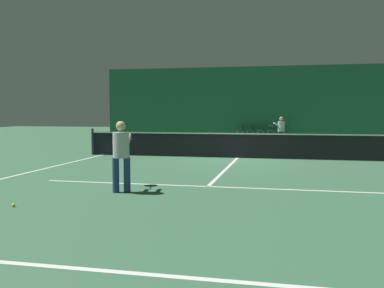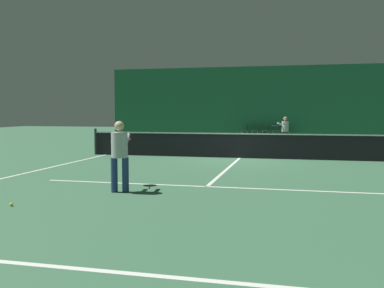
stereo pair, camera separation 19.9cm
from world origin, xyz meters
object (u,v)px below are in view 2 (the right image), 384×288
at_px(player_near, 120,151).
at_px(player_far, 285,129).
at_px(courtside_chair_1, 256,130).
at_px(courtside_chair_0, 246,130).
at_px(tennis_ball, 11,204).
at_px(courtside_chair_3, 277,130).
at_px(tennis_net, 240,145).
at_px(courtside_chair_4, 288,130).
at_px(courtside_chair_2, 266,130).

xyz_separation_m(player_near, player_far, (3.27, 13.67, -0.03)).
distance_m(player_near, courtside_chair_1, 21.77).
height_order(player_near, courtside_chair_0, player_near).
bearing_deg(tennis_ball, courtside_chair_3, 80.33).
bearing_deg(tennis_net, courtside_chair_0, 95.20).
height_order(courtside_chair_1, courtside_chair_3, same).
bearing_deg(courtside_chair_0, tennis_ball, -4.47).
bearing_deg(courtside_chair_4, tennis_net, -6.38).
bearing_deg(tennis_ball, courtside_chair_4, 78.63).
bearing_deg(tennis_net, tennis_ball, -108.70).
xyz_separation_m(tennis_net, courtside_chair_2, (0.15, 14.27, -0.03)).
relative_size(tennis_net, courtside_chair_0, 14.29).
height_order(tennis_net, courtside_chair_1, tennis_net).
height_order(player_near, player_far, player_near).
xyz_separation_m(player_near, courtside_chair_2, (1.88, 21.74, -0.42)).
height_order(tennis_net, courtside_chair_0, tennis_net).
xyz_separation_m(player_far, tennis_ball, (-4.68, -15.49, -0.84)).
relative_size(player_near, tennis_ball, 23.59).
distance_m(courtside_chair_0, tennis_ball, 23.63).
relative_size(player_far, courtside_chair_2, 1.79).
relative_size(courtside_chair_2, courtside_chair_4, 1.00).
bearing_deg(courtside_chair_3, player_far, 4.74).
xyz_separation_m(courtside_chair_1, courtside_chair_2, (0.72, 0.00, 0.00)).
bearing_deg(tennis_ball, player_near, 52.25).
xyz_separation_m(player_near, courtside_chair_3, (2.60, 21.74, -0.42)).
height_order(courtside_chair_1, courtside_chair_2, same).
xyz_separation_m(tennis_net, courtside_chair_0, (-1.30, 14.27, -0.03)).
relative_size(player_near, courtside_chair_3, 1.85).
xyz_separation_m(courtside_chair_2, courtside_chair_3, (0.72, 0.00, 0.00)).
distance_m(player_far, courtside_chair_2, 8.20).
distance_m(player_far, courtside_chair_0, 8.57).
relative_size(tennis_net, courtside_chair_2, 14.29).
height_order(tennis_net, player_far, player_far).
height_order(player_near, courtside_chair_2, player_near).
bearing_deg(courtside_chair_3, tennis_net, -3.50).
distance_m(courtside_chair_1, courtside_chair_4, 2.17).
bearing_deg(courtside_chair_2, player_far, 9.79).
bearing_deg(courtside_chair_2, tennis_net, -0.60).
distance_m(tennis_net, player_far, 6.40).
relative_size(courtside_chair_1, courtside_chair_3, 1.00).
height_order(player_near, courtside_chair_4, player_near).
bearing_deg(player_far, player_near, 17.11).
bearing_deg(player_far, courtside_chair_2, -139.62).
relative_size(player_near, courtside_chair_2, 1.85).
distance_m(courtside_chair_0, courtside_chair_3, 2.17).
bearing_deg(courtside_chair_0, tennis_net, 5.20).
distance_m(player_near, tennis_ball, 2.46).
bearing_deg(courtside_chair_4, courtside_chair_2, -90.00).
distance_m(player_near, player_far, 14.05).
xyz_separation_m(courtside_chair_2, tennis_ball, (-3.29, -23.56, -0.45)).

